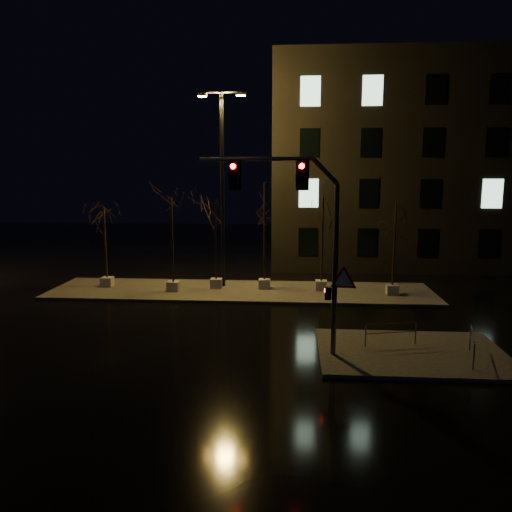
{
  "coord_description": "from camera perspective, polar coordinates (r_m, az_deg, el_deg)",
  "views": [
    {
      "loc": [
        2.93,
        -21.98,
        6.83
      ],
      "look_at": [
        1.16,
        2.15,
        2.8
      ],
      "focal_mm": 35.0,
      "sensor_mm": 36.0,
      "label": 1
    }
  ],
  "objects": [
    {
      "name": "tree_4",
      "position": [
        28.53,
        7.62,
        4.39
      ],
      "size": [
        1.8,
        1.8,
        5.54
      ],
      "color": "#AFACA4",
      "rests_on": "median"
    },
    {
      "name": "guard_rail_b",
      "position": [
        19.86,
        23.49,
        -9.04
      ],
      "size": [
        0.61,
        2.03,
        1.0
      ],
      "rotation": [
        0.0,
        0.0,
        1.3
      ],
      "color": "#54575B",
      "rests_on": "sidewalk_corner"
    },
    {
      "name": "guard_rail_a",
      "position": [
        20.4,
        15.18,
        -8.23
      ],
      "size": [
        2.06,
        0.53,
        0.91
      ],
      "rotation": [
        0.0,
        0.0,
        0.23
      ],
      "color": "#54575B",
      "rests_on": "sidewalk_corner"
    },
    {
      "name": "tree_0",
      "position": [
        30.58,
        -16.93,
        3.36
      ],
      "size": [
        1.8,
        1.8,
        4.81
      ],
      "color": "#AFACA4",
      "rests_on": "median"
    },
    {
      "name": "sidewalk_corner",
      "position": [
        20.2,
        17.31,
        -10.52
      ],
      "size": [
        7.0,
        5.0,
        0.15
      ],
      "primitive_type": "cube",
      "color": "#3E3C38",
      "rests_on": "ground"
    },
    {
      "name": "tree_5",
      "position": [
        28.26,
        15.62,
        3.55
      ],
      "size": [
        1.8,
        1.8,
        5.2
      ],
      "color": "#AFACA4",
      "rests_on": "median"
    },
    {
      "name": "building",
      "position": [
        41.49,
        19.97,
        9.82
      ],
      "size": [
        25.0,
        12.0,
        15.0
      ],
      "primitive_type": "cube",
      "color": "black",
      "rests_on": "ground"
    },
    {
      "name": "tree_1",
      "position": [
        28.44,
        -9.62,
        4.24
      ],
      "size": [
        1.8,
        1.8,
        5.48
      ],
      "color": "#AFACA4",
      "rests_on": "median"
    },
    {
      "name": "tree_3",
      "position": [
        28.61,
        1.0,
        5.67
      ],
      "size": [
        1.8,
        1.8,
        6.32
      ],
      "color": "#AFACA4",
      "rests_on": "median"
    },
    {
      "name": "streetlight_main",
      "position": [
        29.31,
        -3.88,
        9.06
      ],
      "size": [
        2.81,
        0.52,
        11.25
      ],
      "rotation": [
        0.0,
        0.0,
        -0.08
      ],
      "color": "black",
      "rests_on": "median"
    },
    {
      "name": "tree_2",
      "position": [
        28.92,
        -4.66,
        3.95
      ],
      "size": [
        1.8,
        1.8,
        5.17
      ],
      "color": "#AFACA4",
      "rests_on": "median"
    },
    {
      "name": "median",
      "position": [
        28.93,
        -1.74,
        -4.05
      ],
      "size": [
        22.0,
        5.0,
        0.15
      ],
      "primitive_type": "cube",
      "color": "#3E3C38",
      "rests_on": "ground"
    },
    {
      "name": "traffic_signal_mast",
      "position": [
        18.23,
        5.45,
        3.4
      ],
      "size": [
        5.89,
        0.99,
        7.26
      ],
      "rotation": [
        0.0,
        0.0,
        -0.14
      ],
      "color": "#54575B",
      "rests_on": "sidewalk_corner"
    },
    {
      "name": "ground",
      "position": [
        23.2,
        -3.28,
        -7.68
      ],
      "size": [
        90.0,
        90.0,
        0.0
      ],
      "primitive_type": "plane",
      "color": "black",
      "rests_on": "ground"
    }
  ]
}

